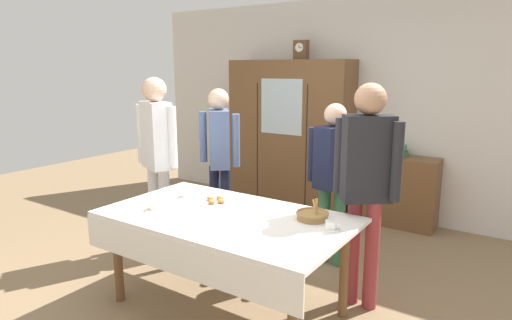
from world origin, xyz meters
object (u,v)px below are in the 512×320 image
tea_cup_center (153,206)px  person_beside_shelf (219,150)px  wall_cabinet (290,135)px  pastry_plate (216,202)px  person_by_cabinet (157,147)px  book_stack (399,151)px  spoon_center (210,219)px  tea_cup_far_right (185,194)px  spoon_mid_left (255,211)px  person_near_right_end (366,174)px  mantel_clock (301,50)px  bookshelf_low (397,191)px  dining_table (224,228)px  tea_cup_near_left (331,226)px  person_behind_table_left (333,169)px  bread_basket (312,215)px

tea_cup_center → person_beside_shelf: size_ratio=0.08×
person_beside_shelf → wall_cabinet: bearing=88.8°
pastry_plate → person_by_cabinet: (-0.99, 0.32, 0.30)m
book_stack → spoon_center: size_ratio=1.81×
spoon_center → tea_cup_far_right: bearing=149.4°
person_by_cabinet → pastry_plate: bearing=-17.9°
tea_cup_center → spoon_mid_left: 0.79m
person_near_right_end → mantel_clock: bearing=129.6°
spoon_center → spoon_mid_left: (0.17, 0.34, 0.00)m
person_by_cabinet → person_beside_shelf: bearing=62.6°
mantel_clock → person_by_cabinet: mantel_clock is taller
wall_cabinet → book_stack: wall_cabinet is taller
bookshelf_low → dining_table: bearing=-101.5°
pastry_plate → spoon_mid_left: pastry_plate is taller
dining_table → bookshelf_low: (0.54, 2.64, -0.26)m
tea_cup_far_right → mantel_clock: bearing=94.4°
dining_table → tea_cup_center: bearing=-160.6°
tea_cup_near_left → spoon_center: bearing=-159.8°
tea_cup_near_left → spoon_mid_left: (-0.65, 0.04, -0.02)m
dining_table → person_beside_shelf: 1.50m
person_behind_table_left → person_by_cabinet: person_by_cabinet is taller
mantel_clock → spoon_center: size_ratio=2.02×
book_stack → tea_cup_center: book_stack is taller
spoon_mid_left → person_beside_shelf: 1.41m
wall_cabinet → tea_cup_near_left: bearing=-55.0°
dining_table → person_by_cabinet: bearing=156.7°
bookshelf_low → book_stack: (0.00, 0.00, 0.48)m
bookshelf_low → book_stack: 0.48m
wall_cabinet → person_behind_table_left: size_ratio=1.27×
bread_basket → dining_table: bearing=-153.0°
mantel_clock → tea_cup_near_left: mantel_clock is taller
wall_cabinet → tea_cup_near_left: wall_cabinet is taller
person_by_cabinet → tea_cup_near_left: bearing=-9.7°
tea_cup_center → tea_cup_near_left: bearing=16.0°
tea_cup_center → spoon_center: tea_cup_center is taller
spoon_mid_left → person_near_right_end: size_ratio=0.07×
pastry_plate → person_beside_shelf: person_beside_shelf is taller
bread_basket → person_beside_shelf: (-1.52, 0.83, 0.20)m
person_behind_table_left → person_by_cabinet: size_ratio=0.87×
tea_cup_far_right → person_by_cabinet: bearing=153.6°
person_near_right_end → person_by_cabinet: (-2.08, -0.12, 0.01)m
book_stack → person_near_right_end: 2.01m
wall_cabinet → spoon_mid_left: size_ratio=16.37×
tea_cup_far_right → person_behind_table_left: size_ratio=0.08×
wall_cabinet → spoon_mid_left: 2.59m
dining_table → mantel_clock: (-0.75, 2.59, 1.40)m
mantel_clock → tea_cup_far_right: size_ratio=1.85×
wall_cabinet → tea_cup_far_right: wall_cabinet is taller
person_near_right_end → person_beside_shelf: person_near_right_end is taller
person_beside_shelf → person_by_cabinet: (-0.31, -0.60, 0.09)m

